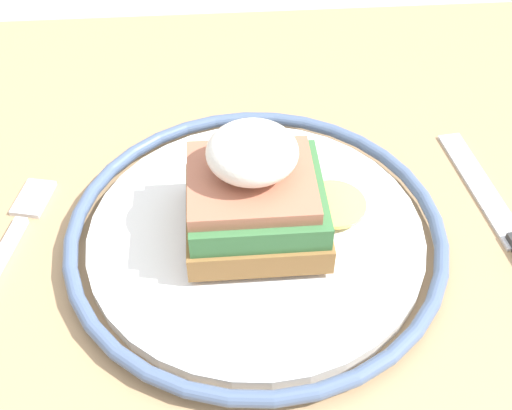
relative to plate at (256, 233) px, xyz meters
name	(u,v)px	position (x,y,z in m)	size (l,w,h in m)	color
dining_table	(268,357)	(0.01, -0.02, -0.13)	(1.14, 0.67, 0.74)	tan
plate	(256,233)	(0.00, 0.00, 0.00)	(0.26, 0.26, 0.02)	white
sandwich	(256,192)	(0.00, 0.00, 0.04)	(0.12, 0.09, 0.08)	olive
fork	(8,243)	(-0.17, 0.01, -0.01)	(0.05, 0.14, 0.00)	silver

